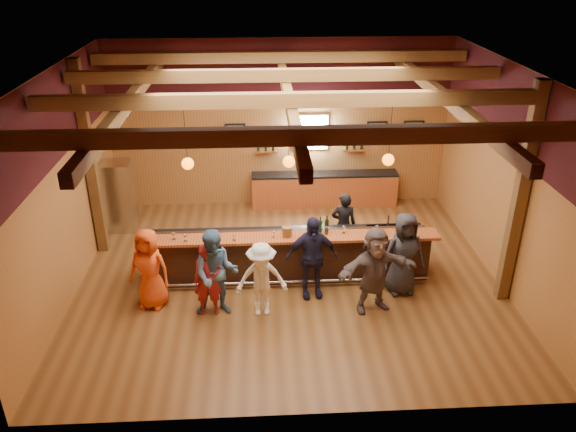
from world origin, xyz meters
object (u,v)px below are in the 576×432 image
Objects in this scene: back_bar_cabinet at (324,189)px; bartender at (343,225)px; customer_orange at (149,269)px; customer_white at (262,280)px; customer_navy at (311,257)px; customer_redvest at (208,280)px; customer_brown at (375,270)px; ice_bucket at (287,232)px; stainless_fridge at (120,196)px; customer_dark at (404,254)px; bar_counter at (289,253)px; bottle_a at (320,226)px; customer_denim at (216,273)px.

bartender reaches higher than back_bar_cabinet.
customer_orange is 1.09× the size of customer_white.
back_bar_cabinet is 2.35× the size of customer_orange.
customer_redvest is at bearing -172.31° from customer_navy.
customer_redvest is (-2.84, -4.93, 0.28)m from back_bar_cabinet.
customer_brown is (0.40, -4.98, 0.42)m from back_bar_cabinet.
customer_navy is at bearing -49.53° from ice_bucket.
stainless_fridge is 7.20m from customer_dark.
customer_orange is at bearing 167.13° from customer_white.
back_bar_cabinet is 4.15m from ice_bucket.
back_bar_cabinet is at bearing 57.26° from customer_redvest.
bottle_a reaches higher than bar_counter.
ice_bucket is at bearing 38.30° from customer_denim.
customer_orange reaches higher than customer_white.
customer_orange is 4.49m from bartender.
customer_white is at bearing -7.32° from customer_redvest.
customer_denim is at bearing 1.16° from customer_orange.
stainless_fridge is 8.21× the size of ice_bucket.
bar_counter is 3.76m from back_bar_cabinet.
back_bar_cabinet is 2.54× the size of bartender.
bottle_a is at bearing -28.82° from stainless_fridge.
back_bar_cabinet is at bearing 64.34° from customer_orange.
customer_white is 0.87× the size of customer_dark.
customer_navy is 1.15× the size of bartender.
stainless_fridge is 1.14× the size of bartender.
customer_brown is (5.70, -3.86, -0.01)m from stainless_fridge.
customer_brown is (1.18, -0.54, -0.01)m from customer_navy.
customer_dark reaches higher than customer_brown.
bottle_a is at bearing 11.74° from ice_bucket.
customer_redvest is at bearing -179.70° from customer_dark.
customer_redvest is 1.96m from ice_bucket.
customer_navy is (1.02, 0.58, 0.12)m from customer_white.
customer_dark reaches higher than customer_white.
customer_brown is (3.24, -0.04, 0.14)m from customer_redvest.
customer_orange is at bearing 160.37° from customer_brown.
customer_denim is 1.80m from ice_bucket.
bartender is 1.23m from bottle_a.
customer_brown is (1.58, -1.41, 0.37)m from bar_counter.
back_bar_cabinet is at bearing 72.23° from ice_bucket.
customer_redvest reaches higher than bottle_a.
customer_denim is (0.17, -0.01, 0.15)m from customer_redvest.
stainless_fridge is 1.00× the size of customer_navy.
customer_brown reaches higher than customer_redvest.
customer_white reaches higher than customer_redvest.
bar_counter is at bearing 165.26° from bottle_a.
bottle_a is at bearing -14.74° from bar_counter.
bar_counter is at bearing 152.81° from customer_dark.
bottle_a is at bearing 150.97° from customer_dark.
customer_denim reaches higher than customer_redvest.
customer_orange is at bearing -165.90° from bottle_a.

